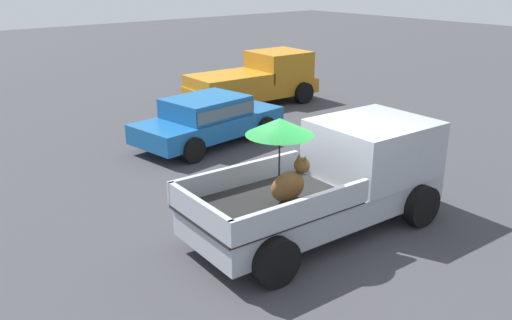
{
  "coord_description": "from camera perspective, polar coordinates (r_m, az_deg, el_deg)",
  "views": [
    {
      "loc": [
        -6.65,
        -6.27,
        4.64
      ],
      "look_at": [
        -0.33,
        1.38,
        1.1
      ],
      "focal_mm": 37.84,
      "sensor_mm": 36.0,
      "label": 1
    }
  ],
  "objects": [
    {
      "name": "pickup_truck_main",
      "position": [
        10.14,
        8.52,
        -1.83
      ],
      "size": [
        5.15,
        2.48,
        2.33
      ],
      "rotation": [
        0.0,
        0.0,
        -0.06
      ],
      "color": "black",
      "rests_on": "ground"
    },
    {
      "name": "parked_sedan_far",
      "position": [
        14.97,
        -5.1,
        4.47
      ],
      "size": [
        4.49,
        2.4,
        1.33
      ],
      "rotation": [
        0.0,
        0.0,
        0.13
      ],
      "color": "black",
      "rests_on": "ground"
    },
    {
      "name": "pickup_truck_red",
      "position": [
        19.49,
        0.12,
        8.49
      ],
      "size": [
        4.89,
        2.36,
        1.8
      ],
      "rotation": [
        0.0,
        0.0,
        -0.05
      ],
      "color": "black",
      "rests_on": "ground"
    },
    {
      "name": "ground_plane",
      "position": [
        10.25,
        6.41,
        -7.41
      ],
      "size": [
        80.0,
        80.0,
        0.0
      ],
      "primitive_type": "plane",
      "color": "#38383D"
    }
  ]
}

